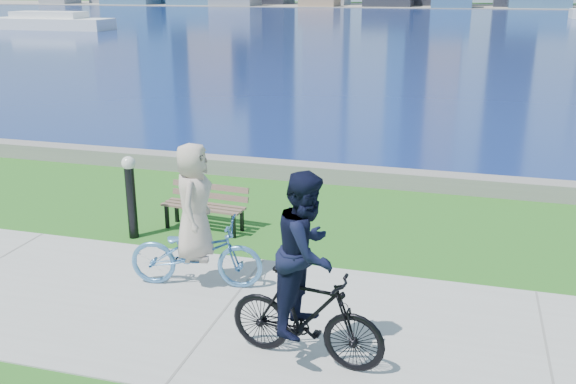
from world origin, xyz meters
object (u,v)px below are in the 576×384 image
at_px(park_bench, 206,203).
at_px(cyclist_man, 306,285).
at_px(bollard_lamp, 131,192).
at_px(cyclist_woman, 195,234).

bearing_deg(park_bench, cyclist_man, -47.77).
xyz_separation_m(bollard_lamp, cyclist_man, (3.75, -2.87, 0.14)).
bearing_deg(bollard_lamp, park_bench, 36.08).
bearing_deg(cyclist_woman, bollard_lamp, 41.67).
distance_m(cyclist_woman, cyclist_man, 2.44).
relative_size(cyclist_woman, cyclist_man, 0.93).
xyz_separation_m(bollard_lamp, cyclist_woman, (1.79, -1.42, -0.02)).
bearing_deg(bollard_lamp, cyclist_woman, -38.52).
bearing_deg(cyclist_man, cyclist_woman, 61.50).
height_order(park_bench, cyclist_woman, cyclist_woman).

